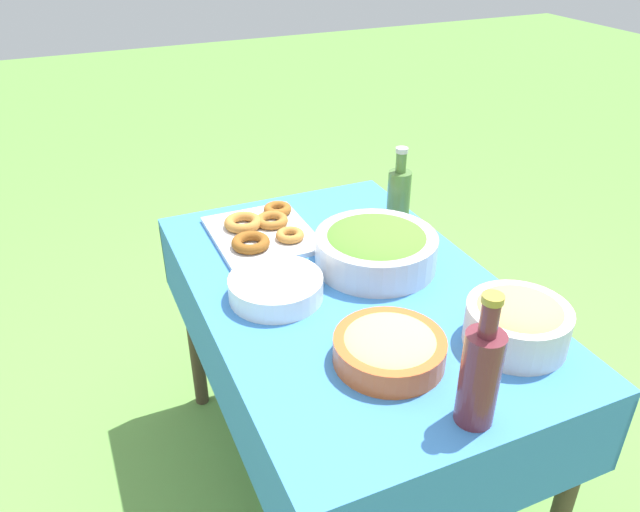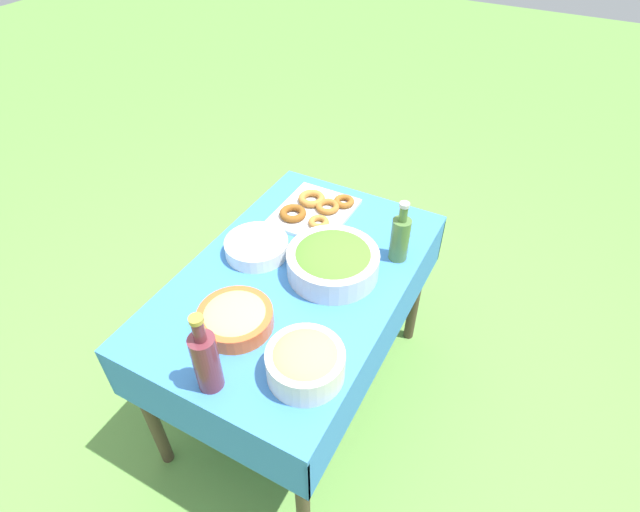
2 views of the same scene
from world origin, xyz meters
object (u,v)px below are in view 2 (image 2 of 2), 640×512
wine_bottle (206,360)px  pasta_bowl (235,317)px  olive_oil_bottle (400,237)px  salad_bowl (333,261)px  plate_stack (257,247)px  bread_bowl (305,361)px  donut_platter (315,210)px

wine_bottle → pasta_bowl: bearing=16.8°
olive_oil_bottle → salad_bowl: bearing=136.9°
salad_bowl → plate_stack: salad_bowl is taller
bread_bowl → donut_platter: bearing=26.6°
donut_platter → wine_bottle: size_ratio=1.16×
donut_platter → bread_bowl: (-0.75, -0.37, 0.04)m
plate_stack → olive_oil_bottle: bearing=-64.8°
salad_bowl → wine_bottle: wine_bottle is taller
donut_platter → olive_oil_bottle: 0.44m
wine_bottle → olive_oil_bottle: bearing=-19.5°
salad_bowl → donut_platter: bearing=38.7°
donut_platter → salad_bowl: bearing=-141.3°
donut_platter → plate_stack: size_ratio=1.40×
salad_bowl → bread_bowl: bearing=-163.4°
donut_platter → bread_bowl: 0.84m
salad_bowl → donut_platter: salad_bowl is taller
salad_bowl → plate_stack: 0.32m
plate_stack → bread_bowl: bearing=-132.3°
pasta_bowl → donut_platter: bearing=5.7°
donut_platter → olive_oil_bottle: size_ratio=1.35×
pasta_bowl → bread_bowl: bearing=-101.4°
pasta_bowl → wine_bottle: bearing=-163.2°
pasta_bowl → salad_bowl: bearing=-23.9°
bread_bowl → pasta_bowl: bearing=78.6°
pasta_bowl → plate_stack: bearing=22.6°
bread_bowl → olive_oil_bottle: bearing=-4.5°
donut_platter → wine_bottle: bearing=-171.5°
donut_platter → plate_stack: (-0.34, 0.08, 0.01)m
plate_stack → bread_bowl: (-0.41, -0.45, 0.03)m
plate_stack → bread_bowl: bread_bowl is taller
salad_bowl → pasta_bowl: 0.42m
pasta_bowl → wine_bottle: (-0.23, -0.07, 0.08)m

